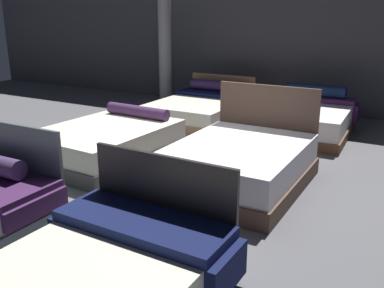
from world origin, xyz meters
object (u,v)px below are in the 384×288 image
(bed_4, at_px, (202,108))
(support_pillar, at_px, (165,28))
(bed_3, at_px, (239,164))
(bed_5, at_px, (306,119))
(bed_2, at_px, (107,143))
(bed_1, at_px, (92,287))

(bed_4, relative_size, support_pillar, 0.60)
(bed_3, relative_size, bed_5, 1.00)
(bed_2, xyz_separation_m, bed_5, (2.16, 2.80, 0.01))
(bed_3, bearing_deg, support_pillar, 132.83)
(bed_1, bearing_deg, bed_3, 91.89)
(bed_1, height_order, bed_4, bed_1)
(bed_3, height_order, bed_4, bed_3)
(bed_1, height_order, bed_3, bed_3)
(bed_2, height_order, support_pillar, support_pillar)
(bed_4, relative_size, bed_5, 1.07)
(bed_4, distance_m, support_pillar, 2.34)
(bed_1, relative_size, bed_2, 0.96)
(bed_1, bearing_deg, bed_2, 129.41)
(bed_2, bearing_deg, bed_1, -48.64)
(bed_5, bearing_deg, bed_2, -130.18)
(bed_5, distance_m, support_pillar, 4.00)
(bed_3, distance_m, bed_4, 3.44)
(bed_1, distance_m, bed_5, 5.48)
(support_pillar, bearing_deg, bed_2, -69.42)
(bed_5, bearing_deg, bed_1, -92.70)
(bed_3, relative_size, bed_4, 0.93)
(bed_2, relative_size, bed_4, 1.00)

